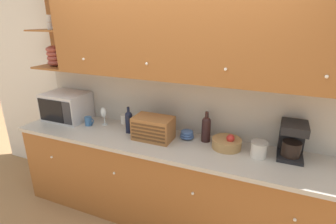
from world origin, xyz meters
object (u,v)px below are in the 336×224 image
Objects in this scene: second_wine_bottle at (129,121)px; fruit_basket at (227,143)px; mug_blue_second at (89,121)px; wine_glass at (104,113)px; bowl_stack_on_counter at (187,134)px; wine_bottle at (206,128)px; bread_box at (153,128)px; microwave at (67,106)px; mug at (125,119)px; storage_canister at (259,149)px; coffee_maker at (292,139)px.

second_wine_bottle is 1.05× the size of fruit_basket.
mug_blue_second is 0.36× the size of fruit_basket.
mug_blue_second is at bearing -150.88° from wine_glass.
bowl_stack_on_counter is at bearing 1.17° from wine_glass.
wine_bottle is at bearing 8.09° from second_wine_bottle.
bowl_stack_on_counter is at bearing 24.31° from bread_box.
microwave reaches higher than mug.
mug is 0.75× the size of bowl_stack_on_counter.
storage_canister is (0.51, -0.13, -0.07)m from wine_bottle.
wine_bottle is 0.77m from coffee_maker.
microwave is 1.51m from bowl_stack_on_counter.
wine_bottle is at bearing -4.52° from mug.
mug is at bearing 29.82° from mug_blue_second.
mug_blue_second is 1.35m from wine_bottle.
bowl_stack_on_counter is at bearing 173.37° from fruit_basket.
bread_box is (0.31, -0.04, -0.01)m from second_wine_bottle.
mug is at bearing 11.72° from microwave.
mug reaches higher than mug_blue_second.
mug_blue_second is at bearing -8.93° from microwave.
bowl_stack_on_counter is at bearing -174.73° from wine_bottle.
bowl_stack_on_counter is at bearing -6.86° from mug.
bowl_stack_on_counter is 0.97m from coffee_maker.
storage_canister is at bearing -154.56° from coffee_maker.
wine_bottle is (1.70, 0.07, -0.02)m from microwave.
wine_bottle is at bearing 163.54° from fruit_basket.
coffee_maker reaches higher than wine_bottle.
mug_blue_second is 0.69× the size of storage_canister.
microwave is 0.73m from mug.
mug_blue_second is 2.12m from coffee_maker.
microwave is at bearing -178.45° from coffee_maker.
microwave is 1.20m from bread_box.
microwave reaches higher than fruit_basket.
storage_canister is (1.86, -0.00, 0.02)m from mug_blue_second.
microwave reaches higher than bread_box.
bread_box is 0.74m from fruit_basket.
wine_glass is 0.65× the size of coffee_maker.
mug_blue_second is 1.57m from fruit_basket.
storage_canister is at bearing -2.93° from wine_glass.
microwave is 2.36× the size of wine_glass.
second_wine_bottle is 1.97× the size of storage_canister.
coffee_maker is at bearing 25.44° from storage_canister.
second_wine_bottle reaches higher than storage_canister.
coffee_maker is at bearing 1.06° from wine_glass.
second_wine_bottle is at bearing -171.91° from wine_bottle.
storage_canister is at bearing -7.70° from mug.
storage_canister is (1.70, -0.09, -0.07)m from wine_glass.
second_wine_bottle is at bearing -3.01° from microwave.
coffee_maker reaches higher than fruit_basket.
fruit_basket is at bearing -1.14° from wine_glass.
fruit_basket is at bearing 2.14° from mug_blue_second.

